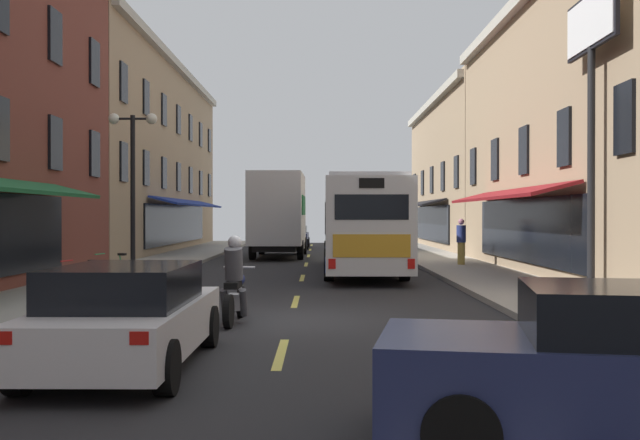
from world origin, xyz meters
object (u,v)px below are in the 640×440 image
at_px(sedan_far, 289,237).
at_px(pedestrian_mid, 458,241).
at_px(transit_bus, 358,224).
at_px(box_truck, 276,215).
at_px(billboard_sign, 588,63).
at_px(motorcycle_rider, 231,286).
at_px(bicycle_near, 81,284).
at_px(bicycle_mid, 112,274).
at_px(sedan_mid, 124,316).
at_px(street_lamp_twin, 129,188).

relative_size(sedan_far, pedestrian_mid, 2.70).
distance_m(transit_bus, box_truck, 9.81).
relative_size(billboard_sign, motorcycle_rider, 3.48).
height_order(box_truck, motorcycle_rider, box_truck).
height_order(sedan_far, bicycle_near, sedan_far).
bearing_deg(bicycle_mid, sedan_mid, -73.39).
xyz_separation_m(sedan_mid, bicycle_mid, (-2.81, 9.44, -0.20)).
relative_size(box_truck, street_lamp_twin, 1.62).
xyz_separation_m(motorcycle_rider, bicycle_mid, (-3.76, 5.35, -0.21)).
relative_size(box_truck, motorcycle_rider, 3.80).
bearing_deg(transit_bus, pedestrian_mid, 27.80).
bearing_deg(bicycle_mid, pedestrian_mid, 39.71).
bearing_deg(street_lamp_twin, transit_bus, 34.74).
distance_m(bicycle_near, pedestrian_mid, 16.01).
bearing_deg(sedan_far, billboard_sign, -73.52).
distance_m(billboard_sign, pedestrian_mid, 11.75).
height_order(bicycle_near, bicycle_mid, same).
xyz_separation_m(billboard_sign, box_truck, (-8.45, 17.83, -3.62)).
bearing_deg(pedestrian_mid, box_truck, -117.61).
bearing_deg(transit_bus, bicycle_mid, -134.81).
height_order(sedan_mid, street_lamp_twin, street_lamp_twin).
bearing_deg(transit_bus, box_truck, 110.61).
height_order(transit_bus, motorcycle_rider, transit_bus).
relative_size(bicycle_near, street_lamp_twin, 0.35).
height_order(box_truck, sedan_mid, box_truck).
bearing_deg(motorcycle_rider, sedan_far, 90.12).
xyz_separation_m(sedan_far, bicycle_near, (-3.57, -28.71, -0.22)).
relative_size(billboard_sign, sedan_mid, 1.62).
distance_m(sedan_far, pedestrian_mid, 18.28).
xyz_separation_m(billboard_sign, street_lamp_twin, (-11.93, 3.85, -2.83)).
relative_size(transit_bus, street_lamp_twin, 2.40).
distance_m(bicycle_near, bicycle_mid, 2.89).
height_order(billboard_sign, bicycle_mid, billboard_sign).
distance_m(box_truck, street_lamp_twin, 14.43).
distance_m(billboard_sign, street_lamp_twin, 12.85).
distance_m(box_truck, pedestrian_mid, 10.31).
relative_size(sedan_far, street_lamp_twin, 0.98).
distance_m(sedan_mid, pedestrian_mid, 20.11).
height_order(billboard_sign, sedan_far, billboard_sign).
bearing_deg(sedan_far, street_lamp_twin, -99.03).
relative_size(bicycle_near, pedestrian_mid, 0.95).
bearing_deg(sedan_mid, street_lamp_twin, 104.07).
height_order(box_truck, bicycle_mid, box_truck).
xyz_separation_m(bicycle_near, bicycle_mid, (-0.13, 2.89, 0.00)).
bearing_deg(bicycle_near, box_truck, 80.21).
relative_size(billboard_sign, sedan_far, 1.51).
distance_m(sedan_far, bicycle_mid, 26.09).
xyz_separation_m(pedestrian_mid, street_lamp_twin, (-10.91, -6.91, 1.80)).
height_order(billboard_sign, box_truck, billboard_sign).
relative_size(motorcycle_rider, bicycle_near, 1.23).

